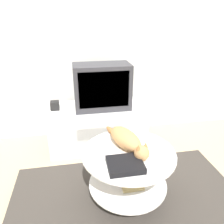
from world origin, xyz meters
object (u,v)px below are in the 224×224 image
(tv, at_px, (102,87))
(cat, at_px, (127,140))
(dvd_box, at_px, (125,165))
(speaker, at_px, (55,105))

(tv, bearing_deg, cat, -83.97)
(tv, xyz_separation_m, dvd_box, (0.01, -1.06, -0.24))
(speaker, xyz_separation_m, dvd_box, (0.54, -1.09, -0.04))
(tv, xyz_separation_m, cat, (0.09, -0.82, -0.20))
(dvd_box, height_order, cat, cat)
(speaker, relative_size, cat, 0.17)
(speaker, bearing_deg, tv, -4.16)
(dvd_box, relative_size, cat, 0.45)
(speaker, height_order, cat, cat)
(tv, height_order, dvd_box, tv)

